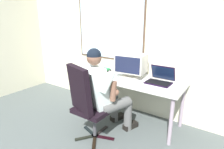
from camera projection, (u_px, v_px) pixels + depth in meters
The scene contains 9 objects.
wall_rear at pixel (152, 41), 2.97m from camera, with size 5.93×0.08×2.50m.
desk at pixel (132, 82), 2.92m from camera, with size 1.60×0.66×0.73m.
office_chair at pixel (87, 100), 2.43m from camera, with size 0.57×0.60×1.07m.
person_seated at pixel (103, 91), 2.58m from camera, with size 0.66×0.88×1.26m.
crt_monitor at pixel (131, 63), 2.87m from camera, with size 0.46×0.35×0.37m.
laptop at pixel (160, 78), 2.69m from camera, with size 0.36×0.33×0.23m.
wine_glass at pixel (97, 69), 3.05m from camera, with size 0.09×0.09×0.13m.
book_stack at pixel (106, 70), 3.25m from camera, with size 0.18×0.12×0.06m.
cd_case at pixel (109, 76), 2.99m from camera, with size 0.16×0.15×0.01m.
Camera 1 is at (1.14, -0.37, 1.63)m, focal length 29.94 mm.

